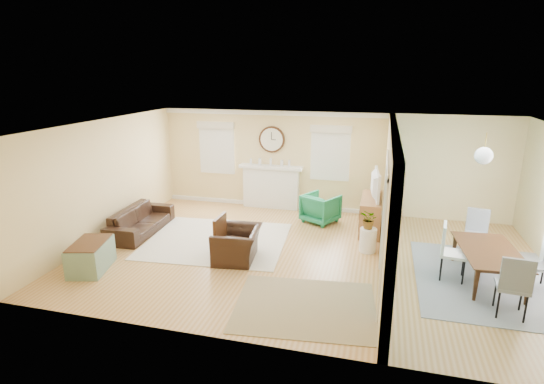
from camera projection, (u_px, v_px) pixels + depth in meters
The scene contains 27 objects.
floor at pixel (307, 256), 8.53m from camera, with size 9.00×9.00×0.00m, color #AE7739.
wall_back at pixel (328, 163), 10.97m from camera, with size 9.00×0.02×2.60m, color #E3C682.
wall_front at pixel (267, 258), 5.38m from camera, with size 9.00×0.02×2.60m, color #E3C682.
wall_left at pixel (105, 180), 9.27m from camera, with size 0.02×6.00×2.60m, color #E3C682.
ceiling at pixel (310, 127), 7.82m from camera, with size 9.00×6.00×0.02m, color white.
partition at pixel (389, 193), 8.05m from camera, with size 0.17×6.00×2.60m.
fireplace at pixel (271, 186), 11.41m from camera, with size 1.70×0.30×1.17m.
wall_clock at pixel (272, 139), 11.15m from camera, with size 0.70×0.07×0.70m.
window_left at pixel (217, 144), 11.56m from camera, with size 1.05×0.13×1.42m.
window_right at pixel (330, 149), 10.81m from camera, with size 1.05×0.13×1.42m.
pendant at pixel (484, 156), 7.20m from camera, with size 0.30×0.30×0.55m.
rug_cream at pixel (217, 240), 9.29m from camera, with size 2.97×2.57×0.02m, color beige.
rug_jute at pixel (305, 306), 6.70m from camera, with size 2.19×1.79×0.01m, color #9B895E.
rug_grey at pixel (487, 281), 7.51m from camera, with size 2.44×3.05×0.01m, color gray.
sofa at pixel (141, 220), 9.72m from camera, with size 1.97×0.77×0.58m, color black.
eames_chair at pixel (237, 244), 8.29m from camera, with size 0.98×0.86×0.64m, color black.
green_chair at pixel (321, 208), 10.37m from camera, with size 0.76×0.78×0.71m, color #196F3F.
trunk at pixel (91, 256), 7.88m from camera, with size 0.80×1.07×0.55m.
credenza at pixel (371, 214), 9.79m from camera, with size 0.47×1.38×0.80m.
tv at pixel (372, 184), 9.59m from camera, with size 1.10×0.14×0.64m, color black.
garden_stool at pixel (368, 240), 8.68m from camera, with size 0.34×0.34×0.50m, color white.
potted_plant at pixel (369, 219), 8.56m from camera, with size 0.37×0.32×0.41m, color #337F33.
dining_table at pixel (489, 266), 7.43m from camera, with size 1.69×0.94×0.59m, color #422111.
dining_chair_n at pixel (477, 230), 8.39m from camera, with size 0.49×0.49×0.95m.
dining_chair_s at pixel (513, 279), 6.32m from camera, with size 0.49×0.49×1.01m.
dining_chair_w at pixel (454, 248), 7.44m from camera, with size 0.50×0.50×1.01m.
dining_chair_e at pixel (540, 261), 7.14m from camera, with size 0.42×0.42×0.86m.
Camera 1 is at (1.30, -7.77, 3.59)m, focal length 28.00 mm.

